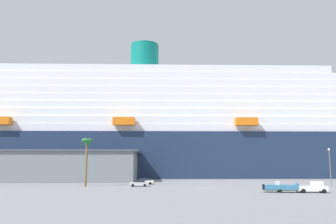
# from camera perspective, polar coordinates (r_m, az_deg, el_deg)

# --- Properties ---
(ground_plane) EXTENTS (600.00, 600.00, 0.00)m
(ground_plane) POSITION_cam_1_polar(r_m,az_deg,el_deg) (108.85, 3.69, -11.61)
(ground_plane) COLOR gray
(cruise_ship) EXTENTS (302.69, 37.67, 61.60)m
(cruise_ship) POSITION_cam_1_polar(r_m,az_deg,el_deg) (143.78, 11.09, -3.68)
(cruise_ship) COLOR #1E2D4C
(cruise_ship) RESTS_ON ground_plane
(terminal_building) EXTENTS (61.04, 27.23, 9.71)m
(terminal_building) POSITION_cam_1_polar(r_m,az_deg,el_deg) (118.09, -19.96, -8.52)
(terminal_building) COLOR slate
(terminal_building) RESTS_ON ground_plane
(pickup_truck) EXTENTS (5.87, 3.06, 2.20)m
(pickup_truck) POSITION_cam_1_polar(r_m,az_deg,el_deg) (72.57, 23.31, -11.61)
(pickup_truck) COLOR white
(pickup_truck) RESTS_ON ground_plane
(small_boat_on_trailer) EXTENTS (8.70, 3.30, 2.15)m
(small_boat_on_trailer) POSITION_cam_1_polar(r_m,az_deg,el_deg) (71.45, 19.14, -11.96)
(small_boat_on_trailer) COLOR #595960
(small_boat_on_trailer) RESTS_ON ground_plane
(palm_tree) EXTENTS (2.90, 2.86, 11.91)m
(palm_tree) POSITION_cam_1_polar(r_m,az_deg,el_deg) (86.94, -13.57, -5.77)
(palm_tree) COLOR brown
(palm_tree) RESTS_ON ground_plane
(street_lamp) EXTENTS (0.56, 0.56, 9.27)m
(street_lamp) POSITION_cam_1_polar(r_m,az_deg,el_deg) (92.33, 25.68, -7.65)
(street_lamp) COLOR slate
(street_lamp) RESTS_ON ground_plane
(parked_car_white_van) EXTENTS (4.88, 2.76, 1.58)m
(parked_car_white_van) POSITION_cam_1_polar(r_m,az_deg,el_deg) (93.53, -3.89, -11.59)
(parked_car_white_van) COLOR white
(parked_car_white_van) RESTS_ON ground_plane
(parked_car_silver_sedan) EXTENTS (4.44, 2.17, 1.58)m
(parked_car_silver_sedan) POSITION_cam_1_polar(r_m,az_deg,el_deg) (85.07, -4.89, -11.87)
(parked_car_silver_sedan) COLOR silver
(parked_car_silver_sedan) RESTS_ON ground_plane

